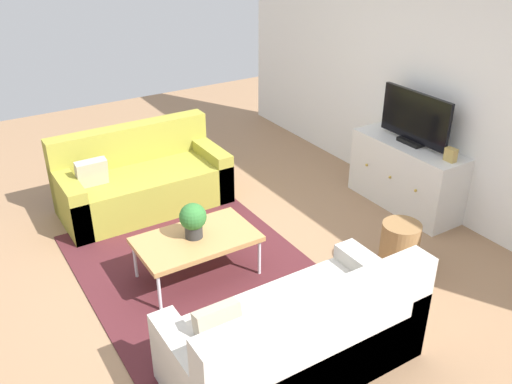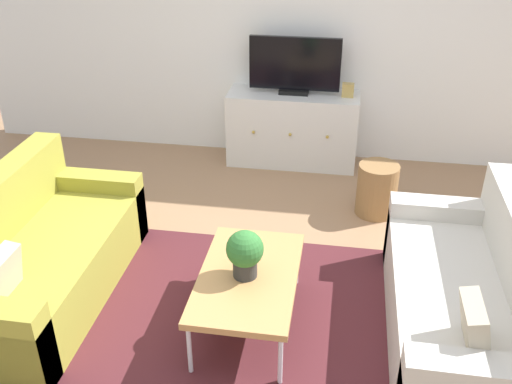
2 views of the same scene
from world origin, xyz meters
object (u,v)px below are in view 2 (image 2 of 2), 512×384
(mantel_clock, at_px, (348,90))
(coffee_table, at_px, (248,278))
(couch_right_side, at_px, (475,305))
(tv_console, at_px, (293,129))
(couch_left_side, at_px, (33,260))
(flat_screen_tv, at_px, (295,66))
(potted_plant, at_px, (245,252))
(wicker_basket, at_px, (377,189))

(mantel_clock, bearing_deg, coffee_table, -102.11)
(couch_right_side, height_order, tv_console, couch_right_side)
(couch_left_side, distance_m, flat_screen_tv, 2.91)
(mantel_clock, bearing_deg, couch_left_side, -130.28)
(tv_console, bearing_deg, couch_left_side, -122.33)
(tv_console, relative_size, flat_screen_tv, 1.47)
(couch_left_side, height_order, coffee_table, couch_left_side)
(coffee_table, bearing_deg, couch_right_side, 3.02)
(couch_right_side, distance_m, flat_screen_tv, 2.84)
(coffee_table, xyz_separation_m, tv_console, (0.02, 2.45, -0.01))
(flat_screen_tv, bearing_deg, couch_left_side, -122.12)
(couch_left_side, xyz_separation_m, potted_plant, (1.47, -0.08, 0.29))
(coffee_table, bearing_deg, potted_plant, -148.69)
(flat_screen_tv, bearing_deg, tv_console, -90.00)
(tv_console, height_order, mantel_clock, mantel_clock)
(mantel_clock, bearing_deg, tv_console, -179.99)
(couch_left_side, bearing_deg, wicker_basket, 32.72)
(couch_left_side, xyz_separation_m, tv_console, (1.50, 2.37, 0.08))
(couch_left_side, relative_size, tv_console, 1.37)
(coffee_table, xyz_separation_m, flat_screen_tv, (0.02, 2.47, 0.62))
(couch_right_side, relative_size, tv_console, 1.37)
(couch_left_side, bearing_deg, tv_console, 57.67)
(couch_left_side, xyz_separation_m, wicker_basket, (2.32, 1.49, -0.06))
(couch_right_side, xyz_separation_m, wicker_basket, (-0.55, 1.49, -0.06))
(potted_plant, bearing_deg, flat_screen_tv, 89.22)
(flat_screen_tv, bearing_deg, coffee_table, -90.37)
(tv_console, bearing_deg, potted_plant, -90.78)
(couch_left_side, relative_size, wicker_basket, 3.81)
(couch_left_side, xyz_separation_m, couch_right_side, (2.87, 0.00, 0.00))
(potted_plant, relative_size, tv_console, 0.25)
(couch_left_side, relative_size, flat_screen_tv, 2.01)
(flat_screen_tv, xyz_separation_m, mantel_clock, (0.51, -0.02, -0.20))
(tv_console, relative_size, wicker_basket, 2.78)
(flat_screen_tv, height_order, wicker_basket, flat_screen_tv)
(coffee_table, xyz_separation_m, mantel_clock, (0.53, 2.45, 0.42))
(coffee_table, distance_m, potted_plant, 0.20)
(potted_plant, relative_size, wicker_basket, 0.69)
(coffee_table, height_order, wicker_basket, wicker_basket)
(coffee_table, height_order, tv_console, tv_console)
(couch_left_side, relative_size, mantel_clock, 13.27)
(wicker_basket, bearing_deg, couch_right_side, -69.80)
(couch_left_side, bearing_deg, flat_screen_tv, 57.88)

